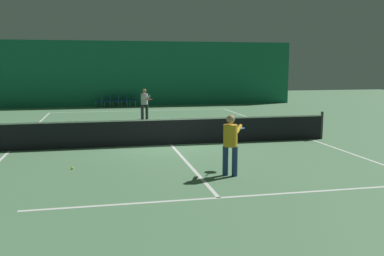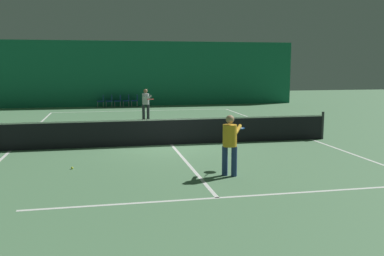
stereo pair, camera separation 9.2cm
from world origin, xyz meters
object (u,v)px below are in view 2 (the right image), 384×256
object	(u,v)px
courtside_chair_2	(119,100)
tennis_ball	(72,168)
courtside_chair_3	(127,100)
courtside_chair_4	(135,100)
courtside_chair_0	(101,100)
tennis_net	(171,131)
player_near	(230,140)
courtside_chair_1	(110,100)
player_far	(146,102)

from	to	relation	value
courtside_chair_2	tennis_ball	size ratio (longest dim) A/B	12.73
courtside_chair_3	courtside_chair_4	distance (m)	0.58
courtside_chair_0	courtside_chair_2	size ratio (longest dim) A/B	1.00
courtside_chair_0	tennis_net	bearing A→B (deg)	9.66
player_near	courtside_chair_3	bearing A→B (deg)	36.11
player_near	courtside_chair_1	xyz separation A→B (m)	(-2.75, 19.33, -0.44)
courtside_chair_0	courtside_chair_3	distance (m)	1.73
player_near	courtside_chair_2	bearing A→B (deg)	37.80
courtside_chair_1	tennis_ball	distance (m)	17.85
courtside_chair_2	tennis_ball	bearing A→B (deg)	-6.16
player_far	tennis_net	bearing A→B (deg)	-7.86
tennis_net	player_far	bearing A→B (deg)	91.28
player_near	courtside_chair_1	distance (m)	19.53
tennis_ball	courtside_chair_3	bearing A→B (deg)	82.02
player_far	courtside_chair_2	world-z (taller)	player_far
player_far	courtside_chair_3	bearing A→B (deg)	175.73
tennis_net	courtside_chair_2	xyz separation A→B (m)	(-1.36, 14.73, -0.03)
tennis_ball	player_far	bearing A→B (deg)	73.72
tennis_net	player_near	xyz separation A→B (m)	(0.82, -4.60, 0.42)
courtside_chair_0	courtside_chair_1	bearing A→B (deg)	90.00
tennis_ball	courtside_chair_4	bearing A→B (deg)	80.21
player_far	tennis_ball	size ratio (longest dim) A/B	24.41
courtside_chair_3	courtside_chair_4	world-z (taller)	same
player_near	player_far	xyz separation A→B (m)	(-0.99, 12.17, 0.01)
player_near	tennis_ball	distance (m)	4.46
player_far	courtside_chair_4	xyz separation A→B (m)	(-0.04, 7.16, -0.45)
player_near	tennis_net	bearing A→B (deg)	41.45
player_far	courtside_chair_1	bearing A→B (deg)	-175.31
tennis_ball	courtside_chair_2	bearing A→B (deg)	83.84
courtside_chair_4	tennis_ball	xyz separation A→B (m)	(-3.07, -17.80, -0.45)
courtside_chair_4	player_far	bearing A→B (deg)	0.28
tennis_ball	player_near	bearing A→B (deg)	-20.50
tennis_net	courtside_chair_3	world-z (taller)	tennis_net
tennis_net	courtside_chair_4	bearing A→B (deg)	90.80
player_far	courtside_chair_2	xyz separation A→B (m)	(-1.19, 7.16, -0.45)
player_near	player_far	size ratio (longest dim) A/B	0.99
tennis_net	courtside_chair_2	bearing A→B (deg)	95.26
player_near	courtside_chair_2	world-z (taller)	player_near
courtside_chair_4	tennis_ball	world-z (taller)	courtside_chair_4
tennis_net	courtside_chair_4	size ratio (longest dim) A/B	14.29
courtside_chair_0	courtside_chair_4	world-z (taller)	same
courtside_chair_0	courtside_chair_1	xyz separation A→B (m)	(0.58, 0.00, 0.00)
courtside_chair_0	courtside_chair_2	world-z (taller)	same
player_near	courtside_chair_3	size ratio (longest dim) A/B	1.90
courtside_chair_0	courtside_chair_3	size ratio (longest dim) A/B	1.00
player_near	courtside_chair_2	xyz separation A→B (m)	(-2.17, 19.33, -0.44)
courtside_chair_2	courtside_chair_1	bearing A→B (deg)	-90.00
tennis_net	player_far	distance (m)	7.58
player_far	tennis_ball	xyz separation A→B (m)	(-3.11, -10.64, -0.91)
courtside_chair_0	player_near	bearing A→B (deg)	9.76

